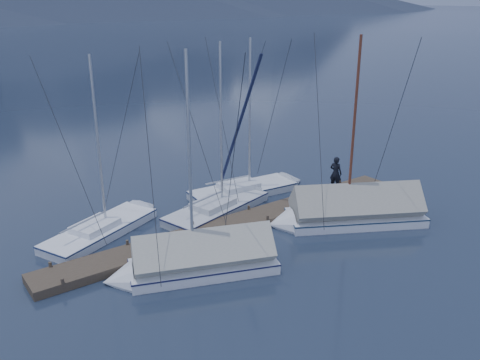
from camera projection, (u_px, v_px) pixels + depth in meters
name	position (u px, v px, depth m)	size (l,w,h in m)	color
ground	(268.00, 244.00, 20.90)	(1000.00, 1000.00, 0.00)	black
dock	(240.00, 224.00, 22.38)	(18.00, 1.50, 0.54)	#382D23
mooring_posts	(231.00, 222.00, 22.03)	(15.12, 1.52, 0.35)	#382D23
sailboat_open_left	(114.00, 225.00, 22.28)	(6.41, 4.14, 8.25)	white
sailboat_open_mid	(228.00, 204.00, 24.42)	(6.74, 3.46, 8.58)	silver
sailboat_open_right	(257.00, 189.00, 26.43)	(6.60, 2.77, 8.55)	silver
sailboat_covered_near	(344.00, 214.00, 22.65)	(7.15, 5.17, 9.08)	white
sailboat_covered_far	(190.00, 263.00, 18.50)	(6.56, 3.97, 8.84)	white
person	(336.00, 173.00, 25.55)	(0.63, 0.41, 1.72)	black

